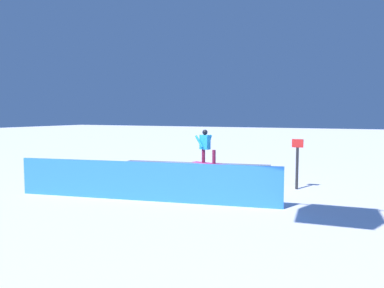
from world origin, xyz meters
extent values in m
plane|color=white|center=(0.00, 0.00, 0.00)|extent=(120.00, 120.00, 0.00)
cube|color=white|center=(0.00, 0.00, 0.33)|extent=(6.02, 1.55, 0.66)
cube|color=blue|center=(0.00, 0.00, 0.16)|extent=(6.03, 1.57, 0.16)
cube|color=gray|center=(0.00, 0.00, 0.68)|extent=(6.03, 1.61, 0.04)
cube|color=#C9317F|center=(-0.52, -0.10, 0.71)|extent=(1.52, 0.64, 0.01)
cylinder|color=maroon|center=(-0.26, -0.16, 0.99)|extent=(0.17, 0.17, 0.55)
cylinder|color=maroon|center=(-0.78, -0.04, 0.99)|extent=(0.17, 0.17, 0.55)
cube|color=#1D8FD3|center=(-0.34, -0.15, 1.56)|extent=(0.45, 0.33, 0.59)
sphere|color=black|center=(-0.34, -0.15, 1.97)|extent=(0.22, 0.22, 0.22)
cylinder|color=#1D8FD3|center=(-0.12, -0.03, 1.59)|extent=(0.41, 0.18, 0.50)
cylinder|color=#1D8FD3|center=(-0.47, -0.28, 1.59)|extent=(0.26, 0.15, 0.55)
cube|color=#2D7FE8|center=(0.00, 4.05, 0.61)|extent=(8.44, 1.70, 1.23)
cylinder|color=#262628|center=(-4.10, 0.21, 0.76)|extent=(0.10, 0.10, 1.52)
cube|color=red|center=(-4.10, 0.21, 1.67)|extent=(0.40, 0.04, 0.30)
camera|label=1|loc=(-6.16, 13.58, 2.70)|focal=34.04mm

